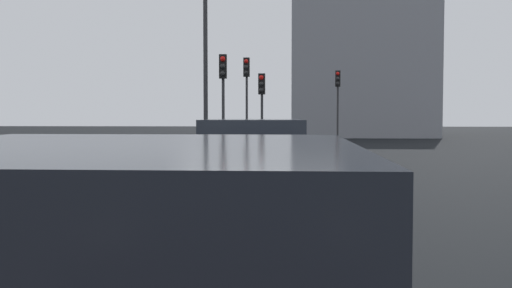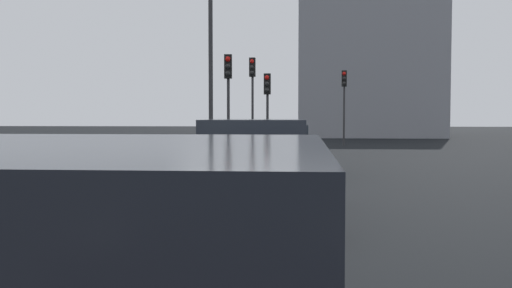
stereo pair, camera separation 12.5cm
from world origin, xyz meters
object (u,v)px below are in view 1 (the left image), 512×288
object	(u,v)px
car_teal_lead	(275,150)
car_white_second	(255,172)
traffic_light_near_right	(223,84)
traffic_light_far_right	(262,96)
traffic_light_far_left	(247,84)
street_lamp_kerbside	(205,31)
traffic_light_near_left	(338,92)

from	to	relation	value
car_teal_lead	car_white_second	world-z (taller)	car_white_second
traffic_light_near_right	traffic_light_far_right	world-z (taller)	traffic_light_near_right
traffic_light_near_right	traffic_light_far_left	bearing A→B (deg)	174.69
car_white_second	traffic_light_far_right	distance (m)	15.94
traffic_light_far_right	car_white_second	bearing A→B (deg)	8.06
car_white_second	traffic_light_near_right	world-z (taller)	traffic_light_near_right
traffic_light_near_right	traffic_light_far_right	bearing A→B (deg)	158.11
car_white_second	traffic_light_far_left	world-z (taller)	traffic_light_far_left
traffic_light_near_right	street_lamp_kerbside	distance (m)	2.07
car_white_second	traffic_light_near_right	size ratio (longest dim) A/B	1.11
traffic_light_far_left	traffic_light_far_right	bearing A→B (deg)	23.93
traffic_light_near_right	street_lamp_kerbside	xyz separation A→B (m)	(-0.16, 0.63, 1.97)
car_teal_lead	traffic_light_near_right	distance (m)	5.82
car_teal_lead	street_lamp_kerbside	world-z (taller)	street_lamp_kerbside
car_white_second	traffic_light_near_right	bearing A→B (deg)	8.50
car_teal_lead	traffic_light_far_left	world-z (taller)	traffic_light_far_left
traffic_light_far_left	car_teal_lead	bearing A→B (deg)	13.66
car_white_second	traffic_light_near_left	bearing A→B (deg)	-8.21
car_teal_lead	street_lamp_kerbside	size ratio (longest dim) A/B	0.53
traffic_light_near_right	street_lamp_kerbside	size ratio (longest dim) A/B	0.48
traffic_light_near_right	traffic_light_far_left	xyz separation A→B (m)	(5.82, -0.44, 0.30)
traffic_light_far_right	street_lamp_kerbside	bearing A→B (deg)	-23.01
traffic_light_far_left	traffic_light_far_right	distance (m)	2.67
traffic_light_far_right	street_lamp_kerbside	size ratio (longest dim) A/B	0.42
traffic_light_near_left	car_white_second	bearing A→B (deg)	-0.24
traffic_light_near_left	street_lamp_kerbside	bearing A→B (deg)	-19.72
traffic_light_far_left	traffic_light_far_right	size ratio (longest dim) A/B	1.26
traffic_light_far_right	street_lamp_kerbside	xyz separation A→B (m)	(-3.53, 1.92, 2.30)
car_teal_lead	traffic_light_far_left	xyz separation A→B (m)	(10.79, 1.66, 2.47)
traffic_light_far_right	traffic_light_near_left	bearing A→B (deg)	159.04
traffic_light_near_left	traffic_light_far_left	bearing A→B (deg)	-34.17
traffic_light_near_left	car_teal_lead	bearing A→B (deg)	-3.33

